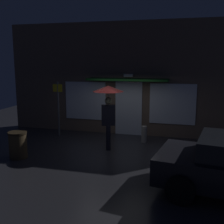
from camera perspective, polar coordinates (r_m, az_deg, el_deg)
ground_plane at (r=9.67m, az=0.66°, el=-7.81°), size 18.00×18.00×0.00m
building_facade at (r=11.49m, az=3.62°, el=6.62°), size 10.50×1.00×4.58m
person_with_umbrella at (r=9.40m, az=-0.78°, el=2.30°), size 1.03×1.03×2.21m
street_sign_post at (r=11.43m, az=-10.90°, el=1.35°), size 0.40×0.07×2.21m
sidewalk_bollard at (r=10.57m, az=6.56°, el=-4.52°), size 0.21×0.21×0.62m
trash_bin at (r=9.31m, az=-18.64°, el=-6.36°), size 0.58×0.58×0.84m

